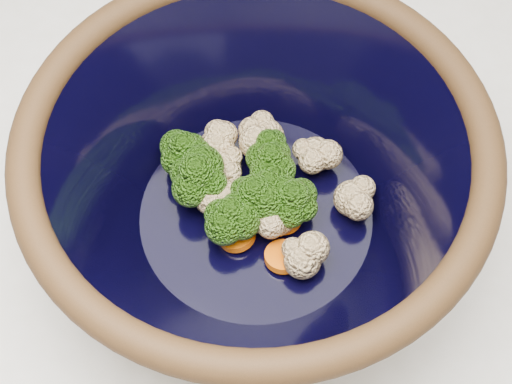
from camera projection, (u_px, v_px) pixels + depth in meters
name	position (u px, v px, depth m)	size (l,w,h in m)	color
counter	(260.00, 322.00, 1.02)	(1.20, 1.20, 0.90)	beige
mixing_bowl	(256.00, 182.00, 0.51)	(0.37, 0.37, 0.14)	black
vegetable_pile	(253.00, 185.00, 0.54)	(0.16, 0.12, 0.05)	#608442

